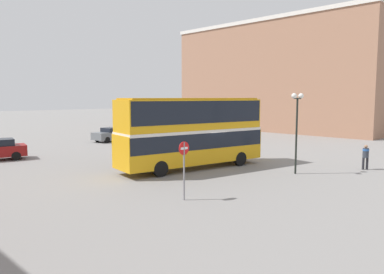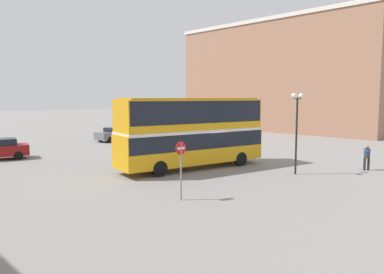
% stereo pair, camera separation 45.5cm
% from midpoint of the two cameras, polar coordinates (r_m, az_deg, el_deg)
% --- Properties ---
extents(ground_plane, '(240.00, 240.00, 0.00)m').
position_cam_midpoint_polar(ground_plane, '(26.25, 3.59, -4.43)').
color(ground_plane, gray).
extents(building_row_right, '(10.08, 31.11, 15.52)m').
position_cam_midpoint_polar(building_row_right, '(56.97, 13.79, 8.91)').
color(building_row_right, '#9E7056').
rests_on(building_row_right, ground_plane).
extents(double_decker_bus, '(10.67, 4.31, 4.73)m').
position_cam_midpoint_polar(double_decker_bus, '(25.00, 0.52, 1.30)').
color(double_decker_bus, gold).
rests_on(double_decker_bus, ground_plane).
extents(pedestrian_foreground, '(0.58, 0.58, 1.66)m').
position_cam_midpoint_polar(pedestrian_foreground, '(27.19, 25.54, -2.48)').
color(pedestrian_foreground, '#232328').
rests_on(pedestrian_foreground, ground_plane).
extents(parked_car_kerb_near, '(4.38, 2.22, 1.50)m').
position_cam_midpoint_polar(parked_car_kerb_near, '(41.75, -11.32, 0.45)').
color(parked_car_kerb_near, slate).
rests_on(parked_car_kerb_near, ground_plane).
extents(parked_car_kerb_far, '(4.39, 2.22, 1.54)m').
position_cam_midpoint_polar(parked_car_kerb_far, '(42.14, -0.80, 0.62)').
color(parked_car_kerb_far, silver).
rests_on(parked_car_kerb_far, ground_plane).
extents(street_lamp_twin_globe, '(1.17, 0.33, 5.03)m').
position_cam_midpoint_polar(street_lamp_twin_globe, '(23.95, 16.23, 3.14)').
color(street_lamp_twin_globe, black).
rests_on(street_lamp_twin_globe, ground_plane).
extents(no_entry_sign, '(0.63, 0.08, 2.76)m').
position_cam_midpoint_polar(no_entry_sign, '(17.33, -0.95, -3.69)').
color(no_entry_sign, gray).
rests_on(no_entry_sign, ground_plane).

